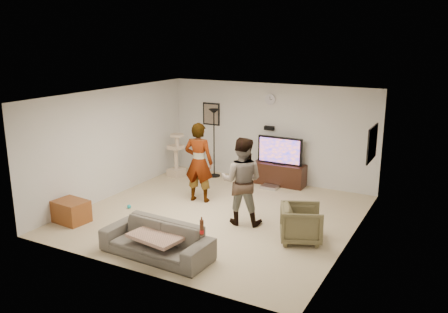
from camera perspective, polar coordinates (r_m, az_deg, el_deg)
The scene contains 24 objects.
floor at distance 9.88m, azimuth -0.78°, elevation -7.13°, with size 5.50×5.50×0.02m, color tan.
ceiling at distance 9.25m, azimuth -0.84°, elevation 7.54°, with size 5.50×5.50×0.02m, color silver.
wall_back at distance 11.90m, azimuth 5.63°, elevation 2.91°, with size 5.50×0.04×2.50m, color silver.
wall_front at distance 7.30m, azimuth -11.36°, elevation -4.84°, with size 5.50×0.04×2.50m, color silver.
wall_left at distance 11.04m, azimuth -13.40°, elevation 1.66°, with size 0.04×5.50×2.50m, color silver.
wall_right at distance 8.54m, azimuth 15.56°, elevation -2.23°, with size 0.04×5.50×2.50m, color silver.
wall_clock at distance 11.73m, azimuth 5.67°, elevation 6.95°, with size 0.26×0.26×0.04m, color silver.
wall_speaker at distance 11.82m, azimuth 5.53°, elevation 3.47°, with size 0.25×0.10×0.10m, color black.
picture_back at distance 12.56m, azimuth -1.57°, elevation 5.21°, with size 0.42×0.03×0.52m, color #6A5F52.
picture_right at distance 10.01m, azimuth 17.62°, elevation 1.52°, with size 0.03×0.78×0.62m, color #DABE55.
tv_stand at distance 11.78m, azimuth 6.75°, elevation -2.15°, with size 1.31×0.45×0.55m, color black.
console_box at distance 11.53m, azimuth 5.62°, elevation -3.73°, with size 0.40×0.30×0.07m, color silver.
tv at distance 11.62m, azimuth 6.84°, elevation 0.74°, with size 1.14×0.08×0.68m, color black.
tv_screen at distance 11.58m, azimuth 6.76°, elevation 0.70°, with size 1.05×0.01×0.60m, color orange.
floor_lamp at distance 12.25m, azimuth -1.23°, elevation 1.62°, with size 0.32×0.32×1.80m, color black.
cat_tree at distance 12.39m, azimuth -5.88°, elevation 0.20°, with size 0.37×0.37×1.16m, color #C5B196.
person_left at distance 10.41m, azimuth -3.10°, elevation -0.72°, with size 0.66×0.43×1.80m, color #9A9A9A.
person_right at distance 9.17m, azimuth 2.17°, elevation -3.01°, with size 0.85×0.66×1.75m, color navy.
sofa at distance 8.10m, azimuth -8.24°, elevation -10.06°, with size 1.95×0.76×0.57m, color #59544C.
throw_blanket at distance 8.03m, azimuth -7.95°, elevation -9.49°, with size 0.90×0.70×0.06m, color tan.
beer_bottle at distance 7.48m, azimuth -2.74°, elevation -8.65°, with size 0.06×0.06×0.25m, color #482310.
armchair at distance 8.66m, azimuth 9.41°, elevation -8.07°, with size 0.72×0.74×0.67m, color brown.
side_table at distance 9.91m, azimuth -18.16°, elevation -6.38°, with size 0.67×0.50×0.44m, color brown.
toy_ball at distance 10.39m, azimuth -11.52°, elevation -6.00°, with size 0.09×0.09×0.09m, color #1AA3B0.
Camera 1 is at (4.45, -8.02, 3.64)m, focal length 37.45 mm.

